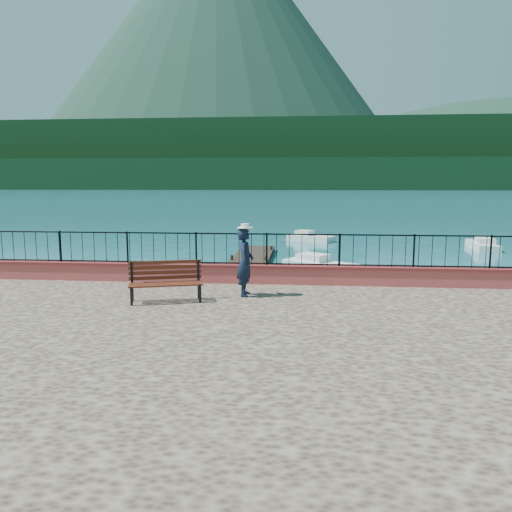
% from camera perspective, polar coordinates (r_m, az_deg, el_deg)
% --- Properties ---
extents(ground, '(2000.00, 2000.00, 0.00)m').
position_cam_1_polar(ground, '(12.20, 1.31, -12.17)').
color(ground, '#19596B').
rests_on(ground, ground).
extents(promenade, '(30.00, 20.00, 1.20)m').
position_cam_1_polar(promenade, '(6.59, -2.93, -25.67)').
color(promenade, '#332821').
rests_on(promenade, ground).
extents(parapet, '(28.00, 0.46, 0.58)m').
position_cam_1_polar(parapet, '(15.37, 2.34, -2.09)').
color(parapet, '#B8424B').
rests_on(parapet, promenade).
extents(railing, '(27.00, 0.05, 0.95)m').
position_cam_1_polar(railing, '(15.25, 2.36, 0.74)').
color(railing, black).
rests_on(railing, parapet).
extents(dock, '(2.00, 16.00, 0.30)m').
position_cam_1_polar(dock, '(23.92, -1.36, -1.56)').
color(dock, '#2D231C').
rests_on(dock, ground).
extents(far_forest, '(900.00, 60.00, 18.00)m').
position_cam_1_polar(far_forest, '(311.43, 5.43, 9.24)').
color(far_forest, black).
rests_on(far_forest, ground).
extents(foothills, '(900.00, 120.00, 44.00)m').
position_cam_1_polar(foothills, '(371.81, 5.48, 11.10)').
color(foothills, black).
rests_on(foothills, ground).
extents(volcano, '(560.00, 560.00, 380.00)m').
position_cam_1_polar(volcano, '(745.09, -4.34, 22.82)').
color(volcano, '#142D23').
rests_on(volcano, ground).
extents(companion_hill, '(448.00, 384.00, 180.00)m').
position_cam_1_polar(companion_hill, '(612.00, 26.72, 7.12)').
color(companion_hill, '#142D23').
rests_on(companion_hill, ground).
extents(park_bench, '(1.99, 1.13, 1.05)m').
position_cam_1_polar(park_bench, '(13.25, -10.25, -3.82)').
color(park_bench, black).
rests_on(park_bench, promenade).
extents(person, '(0.45, 0.68, 1.87)m').
position_cam_1_polar(person, '(13.61, -1.25, -0.70)').
color(person, black).
rests_on(person, promenade).
extents(hat, '(0.44, 0.44, 0.12)m').
position_cam_1_polar(hat, '(13.49, -1.26, 3.47)').
color(hat, white).
rests_on(hat, person).
extents(boat_0, '(4.30, 2.10, 0.80)m').
position_cam_1_polar(boat_0, '(20.52, -20.89, -3.08)').
color(boat_0, silver).
rests_on(boat_0, ground).
extents(boat_1, '(4.11, 3.48, 0.80)m').
position_cam_1_polar(boat_1, '(24.64, 7.68, -0.75)').
color(boat_1, silver).
rests_on(boat_1, ground).
extents(boat_4, '(3.61, 2.85, 0.80)m').
position_cam_1_polar(boat_4, '(36.92, 6.26, 2.31)').
color(boat_4, silver).
rests_on(boat_4, ground).
extents(boat_5, '(1.68, 4.19, 0.80)m').
position_cam_1_polar(boat_5, '(35.65, 24.46, 1.39)').
color(boat_5, silver).
rests_on(boat_5, ground).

